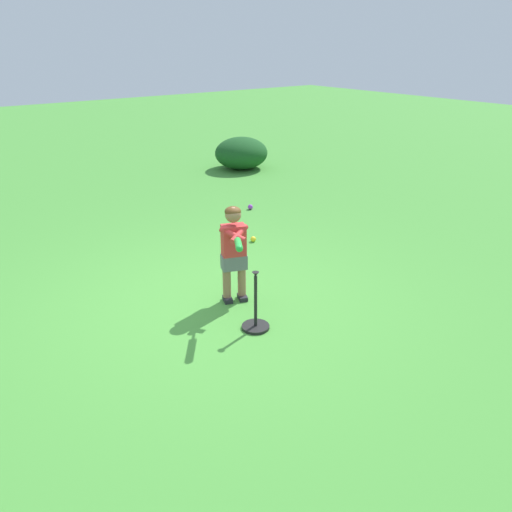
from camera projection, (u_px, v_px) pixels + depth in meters
name	position (u px, v px, depth m)	size (l,w,h in m)	color
ground_plane	(215.00, 302.00, 5.72)	(40.00, 40.00, 0.00)	#479338
child_batter	(234.00, 246.00, 5.50)	(0.71, 0.50, 1.08)	#232328
play_ball_behind_batter	(250.00, 207.00, 8.78)	(0.09, 0.09, 0.09)	purple
play_ball_far_left	(253.00, 239.00, 7.39)	(0.08, 0.08, 0.08)	yellow
batting_tee	(256.00, 319.00, 5.17)	(0.28, 0.28, 0.62)	black
shrub_left_background	(241.00, 153.00, 11.39)	(1.12, 1.17, 0.69)	#194C1E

